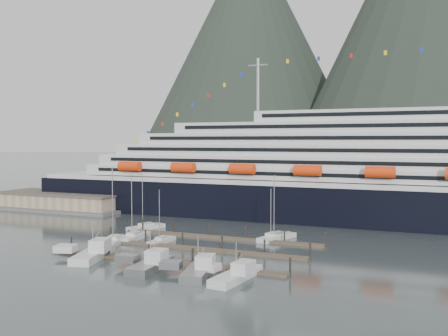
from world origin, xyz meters
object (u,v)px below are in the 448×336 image
(warehouse, at_px, (63,202))
(sailboat_f, at_px, (273,238))
(sailboat_e, at_px, (146,228))
(trawler_d, at_px, (197,270))
(sailboat_c, at_px, (162,241))
(trawler_a, at_px, (92,253))
(cruise_ship, at_px, (399,179))
(sailboat_g, at_px, (277,238))
(sailboat_a, at_px, (114,241))
(trawler_c, at_px, (235,274))
(sailboat_b, at_px, (134,237))
(trawler_b, at_px, (150,264))

(warehouse, distance_m, sailboat_f, 81.94)
(sailboat_e, distance_m, trawler_d, 47.37)
(sailboat_c, xyz_separation_m, trawler_a, (-4.36, -18.19, 0.57))
(cruise_ship, distance_m, sailboat_g, 43.23)
(trawler_a, height_order, trawler_d, trawler_a)
(sailboat_e, bearing_deg, sailboat_c, -115.79)
(trawler_d, bearing_deg, warehouse, 38.74)
(sailboat_a, bearing_deg, trawler_a, -179.82)
(cruise_ship, xyz_separation_m, trawler_c, (-18.26, -69.93, -11.18))
(cruise_ship, distance_m, trawler_a, 83.37)
(cruise_ship, distance_m, sailboat_b, 71.42)
(sailboat_a, relative_size, trawler_a, 1.17)
(trawler_a, relative_size, trawler_c, 1.11)
(sailboat_b, relative_size, sailboat_e, 1.07)
(sailboat_c, distance_m, trawler_b, 23.80)
(sailboat_f, relative_size, trawler_b, 1.01)
(sailboat_f, height_order, trawler_d, sailboat_f)
(sailboat_f, bearing_deg, trawler_a, 152.17)
(sailboat_f, bearing_deg, sailboat_g, -29.52)
(sailboat_a, xyz_separation_m, trawler_a, (4.50, -13.38, 0.50))
(sailboat_g, bearing_deg, sailboat_a, 139.30)
(sailboat_g, relative_size, trawler_b, 1.26)
(sailboat_b, xyz_separation_m, trawler_d, (27.06, -22.49, 0.48))
(warehouse, relative_size, sailboat_a, 2.69)
(sailboat_a, relative_size, sailboat_f, 1.41)
(sailboat_c, height_order, trawler_b, sailboat_c)
(cruise_ship, distance_m, trawler_c, 73.14)
(sailboat_c, relative_size, trawler_b, 1.00)
(sailboat_a, relative_size, sailboat_b, 1.12)
(sailboat_f, distance_m, sailboat_g, 1.04)
(cruise_ship, xyz_separation_m, sailboat_c, (-44.43, -48.51, -11.64))
(trawler_d, bearing_deg, sailboat_f, -17.52)
(sailboat_e, height_order, trawler_c, sailboat_e)
(cruise_ship, xyz_separation_m, sailboat_b, (-52.06, -47.49, -11.60))
(sailboat_e, relative_size, trawler_d, 1.13)
(sailboat_g, xyz_separation_m, trawler_a, (-26.13, -31.75, 0.53))
(sailboat_f, bearing_deg, cruise_ship, -21.56)
(trawler_b, bearing_deg, sailboat_b, 33.26)
(sailboat_c, relative_size, trawler_a, 0.82)
(sailboat_e, height_order, trawler_b, sailboat_e)
(cruise_ship, xyz_separation_m, sailboat_e, (-56.89, -34.95, -11.61))
(sailboat_g, distance_m, trawler_b, 36.84)
(sailboat_c, bearing_deg, sailboat_b, 83.45)
(sailboat_b, relative_size, sailboat_g, 1.02)
(cruise_ship, height_order, sailboat_c, cruise_ship)
(cruise_ship, bearing_deg, trawler_d, -109.66)
(sailboat_g, relative_size, trawler_a, 1.03)
(sailboat_b, bearing_deg, sailboat_e, 15.84)
(cruise_ship, relative_size, trawler_a, 14.32)
(cruise_ship, xyz_separation_m, sailboat_f, (-23.34, -35.73, -11.62))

